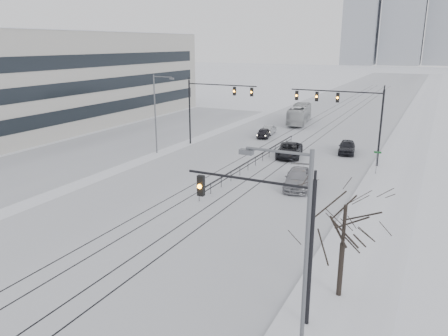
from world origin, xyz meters
TOP-DOWN VIEW (x-y plane):
  - ground at (0.00, 0.00)m, footprint 500.00×500.00m
  - road at (0.00, 60.00)m, footprint 22.00×260.00m
  - sidewalk_east at (13.50, 60.00)m, footprint 5.00×260.00m
  - curb at (11.05, 60.00)m, footprint 0.10×260.00m
  - parking_strip at (-20.00, 35.00)m, footprint 14.00×60.00m
  - tram_rails at (-0.00, 40.00)m, footprint 5.30×180.00m
  - office_building at (-37.97, 35.00)m, footprint 20.20×62.20m
  - skyline at (5.02, 273.63)m, footprint 96.00×48.00m
  - traffic_mast_near at (10.79, 6.00)m, footprint 6.10×0.37m
  - traffic_mast_ne at (8.15, 34.99)m, footprint 9.60×0.37m
  - traffic_mast_nw at (-8.52, 36.00)m, footprint 9.10×0.37m
  - street_light_east at (12.70, 3.00)m, footprint 2.73×0.25m
  - street_light_west at (-12.20, 30.00)m, footprint 2.73×0.25m
  - bare_tree at (13.20, 9.00)m, footprint 4.40×4.40m
  - median_fence at (0.00, 30.00)m, footprint 0.06×24.00m
  - street_sign at (11.80, 32.00)m, footprint 0.70×0.06m
  - sedan_sb_inner at (-4.40, 43.64)m, footprint 2.31×4.17m
  - sedan_sb_outer at (-4.62, 46.23)m, footprint 1.74×3.86m
  - sedan_nb_front at (2.00, 35.08)m, footprint 3.56×5.95m
  - sedan_nb_right at (6.09, 25.06)m, footprint 3.25×5.76m
  - sedan_nb_far at (7.48, 39.65)m, footprint 2.45×4.71m
  - box_truck at (-3.33, 56.29)m, footprint 3.97×10.72m

SIDE VIEW (x-z plane):
  - ground at x=0.00m, z-range 0.00..0.00m
  - road at x=0.00m, z-range 0.00..0.02m
  - parking_strip at x=-20.00m, z-range 0.00..0.03m
  - tram_rails at x=0.00m, z-range 0.02..0.03m
  - curb at x=11.05m, z-range 0.00..0.12m
  - sidewalk_east at x=13.50m, z-range 0.00..0.16m
  - median_fence at x=0.00m, z-range 0.03..1.03m
  - sedan_sb_outer at x=-4.62m, z-range 0.00..1.23m
  - sedan_sb_inner at x=-4.40m, z-range 0.00..1.34m
  - sedan_nb_far at x=7.48m, z-range 0.00..1.53m
  - sedan_nb_front at x=2.00m, z-range 0.00..1.55m
  - sedan_nb_right at x=6.09m, z-range 0.00..1.58m
  - box_truck at x=-3.33m, z-range 0.00..2.92m
  - street_sign at x=11.80m, z-range 0.41..2.81m
  - bare_tree at x=13.20m, z-range 1.44..7.54m
  - traffic_mast_near at x=10.79m, z-range 1.06..8.06m
  - street_light_east at x=12.70m, z-range 0.71..9.71m
  - street_light_west at x=-12.20m, z-range 0.71..9.71m
  - traffic_mast_nw at x=-8.52m, z-range 1.57..9.57m
  - traffic_mast_ne at x=8.15m, z-range 1.76..9.76m
  - office_building at x=-37.97m, z-range 0.01..14.12m
  - skyline at x=5.02m, z-range -5.35..66.65m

